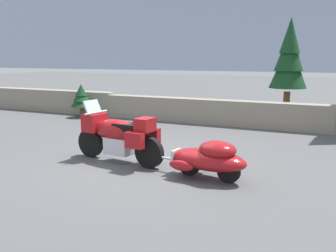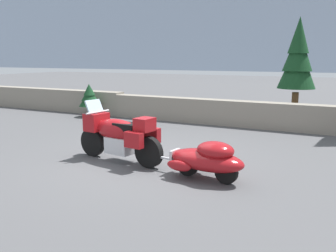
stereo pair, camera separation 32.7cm
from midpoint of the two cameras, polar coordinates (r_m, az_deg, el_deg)
ground_plane at (r=8.13m, az=-3.44°, el=-5.50°), size 80.00×80.00×0.00m
stone_guard_wall at (r=12.94m, az=4.46°, el=2.53°), size 24.00×0.60×0.93m
touring_motorcycle at (r=7.98m, az=-6.68°, el=-1.27°), size 2.31×0.92×1.33m
car_shaped_trailer at (r=6.83m, az=7.57°, el=-5.16°), size 2.23×0.91×0.76m
pine_tree_secondary at (r=13.68m, az=20.55°, el=10.22°), size 1.32×1.32×3.69m
pine_sapling_near at (r=14.33m, az=-11.72°, el=4.64°), size 0.83×0.83×1.29m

